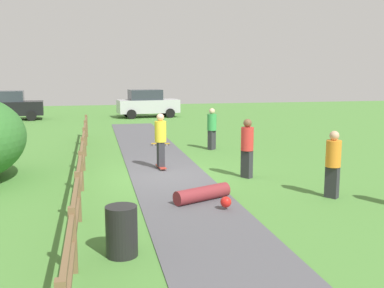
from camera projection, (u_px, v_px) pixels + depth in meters
ground_plane at (169, 176)px, 14.05m from camera, size 60.00×60.00×0.00m
asphalt_path at (169, 175)px, 14.05m from camera, size 2.40×28.00×0.02m
wooden_fence at (82, 158)px, 13.40m from camera, size 0.12×18.12×1.10m
trash_bin at (122, 231)px, 7.91m from camera, size 0.56×0.56×0.90m
skater_riding at (161, 138)px, 14.79m from camera, size 0.41×0.82×1.83m
skater_fallen at (204, 194)px, 11.18m from camera, size 1.56×1.43×0.36m
skateboard_loose at (161, 144)px, 19.67m from camera, size 0.82×0.36×0.08m
bystander_green at (212, 127)px, 18.56m from camera, size 0.54×0.54×1.71m
bystander_red at (247, 145)px, 13.63m from camera, size 0.53×0.53×1.80m
bystander_orange at (333, 161)px, 11.47m from camera, size 0.53×0.53×1.73m
parked_car_silver at (147, 103)px, 31.57m from camera, size 4.35×2.33×1.92m
parked_car_black at (9, 106)px, 29.66m from camera, size 4.33×2.27×1.92m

